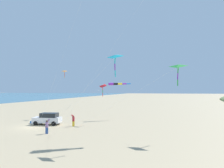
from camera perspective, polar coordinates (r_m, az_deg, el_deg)
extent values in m
plane|color=tan|center=(32.67, -21.76, -11.26)|extent=(600.00, 600.00, 0.00)
cube|color=silver|center=(33.99, -17.91, -9.64)|extent=(4.54, 2.51, 0.84)
cube|color=black|center=(33.76, -17.36, -8.40)|extent=(2.80, 2.02, 0.68)
cylinder|color=black|center=(33.86, -20.86, -10.36)|extent=(0.69, 0.32, 0.66)
cylinder|color=black|center=(35.50, -19.46, -9.97)|extent=(0.69, 0.32, 0.66)
cylinder|color=black|center=(32.64, -16.22, -10.73)|extent=(0.69, 0.32, 0.66)
cylinder|color=black|center=(34.33, -15.00, -10.29)|extent=(0.69, 0.32, 0.66)
cube|color=blue|center=(36.19, -21.64, -10.02)|extent=(0.60, 0.40, 0.36)
cube|color=white|center=(36.16, -21.64, -9.69)|extent=(0.62, 0.42, 0.06)
cube|color=gold|center=(31.51, -10.89, -11.00)|extent=(0.28, 0.34, 0.77)
cylinder|color=#B72833|center=(31.40, -10.88, -9.73)|extent=(0.48, 0.48, 0.64)
sphere|color=brown|center=(31.35, -10.87, -8.94)|extent=(0.24, 0.24, 0.24)
cylinder|color=#B72833|center=(31.12, -10.96, -8.91)|extent=(0.28, 0.38, 0.48)
cylinder|color=#B72833|center=(31.39, -11.27, -8.85)|extent=(0.28, 0.38, 0.48)
cube|color=#335199|center=(27.09, -18.01, -12.45)|extent=(0.32, 0.34, 0.79)
cylinder|color=#8E6B9E|center=(26.97, -17.99, -10.94)|extent=(0.51, 0.51, 0.66)
sphere|color=brown|center=(26.90, -17.98, -9.99)|extent=(0.25, 0.25, 0.25)
cylinder|color=#8E6B9E|center=(27.09, -17.75, -9.84)|extent=(0.33, 0.37, 0.50)
cylinder|color=#8E6B9E|center=(26.78, -17.55, -9.94)|extent=(0.33, 0.37, 0.50)
pyramid|color=orange|center=(41.91, -13.33, 3.65)|extent=(1.15, 1.02, 0.33)
cylinder|color=black|center=(41.92, -13.33, 3.57)|extent=(0.43, 0.72, 0.32)
cylinder|color=orange|center=(41.90, -13.32, 3.21)|extent=(0.10, 0.08, 0.44)
cylinder|color=red|center=(41.84, -13.31, 2.62)|extent=(0.13, 0.13, 0.44)
cylinder|color=orange|center=(41.81, -13.30, 2.03)|extent=(0.12, 0.14, 0.44)
cylinder|color=white|center=(39.24, -16.80, -2.87)|extent=(1.59, 6.80, 9.28)
cylinder|color=white|center=(26.72, -13.31, 9.18)|extent=(8.39, 0.54, 21.02)
cylinder|color=white|center=(29.03, -1.53, 7.85)|extent=(13.72, 1.80, 20.62)
pyramid|color=green|center=(24.01, 18.23, 5.04)|extent=(1.81, 1.42, 0.55)
cylinder|color=black|center=(24.04, 18.25, 4.82)|extent=(0.38, 1.31, 0.53)
cylinder|color=green|center=(24.00, 18.21, 3.78)|extent=(0.19, 0.17, 0.72)
cylinder|color=purple|center=(23.92, 18.14, 2.07)|extent=(0.19, 0.21, 0.73)
cylinder|color=green|center=(23.89, 18.12, 0.35)|extent=(0.13, 0.18, 0.73)
cylinder|color=white|center=(27.29, 2.79, -4.70)|extent=(14.36, 5.40, 8.13)
pyramid|color=#1EB7C6|center=(20.39, 0.84, 7.99)|extent=(1.63, 1.24, 0.57)
cylinder|color=black|center=(20.41, 0.89, 7.76)|extent=(0.30, 1.16, 0.59)
cylinder|color=#1EB7C6|center=(20.33, 0.84, 6.67)|extent=(0.15, 0.19, 0.66)
cylinder|color=purple|center=(20.23, 0.83, 4.84)|extent=(0.15, 0.17, 0.66)
cylinder|color=#1EB7C6|center=(20.16, 0.92, 2.99)|extent=(0.19, 0.17, 0.66)
cylinder|color=white|center=(25.21, -10.08, -4.16)|extent=(11.62, 6.44, 8.80)
pyramid|color=red|center=(32.89, -2.67, -0.46)|extent=(1.41, 1.15, 0.55)
cylinder|color=black|center=(32.91, -2.62, -0.56)|extent=(0.38, 0.87, 0.62)
cylinder|color=red|center=(32.94, -2.65, -1.14)|extent=(0.17, 0.17, 0.56)
cylinder|color=green|center=(32.95, -2.66, -2.09)|extent=(0.16, 0.16, 0.56)
cylinder|color=red|center=(32.96, -2.65, -3.04)|extent=(0.14, 0.16, 0.55)
cylinder|color=white|center=(35.21, -11.69, -5.64)|extent=(11.60, 0.10, 6.10)
cylinder|color=purple|center=(37.93, -0.31, 0.01)|extent=(1.03, 0.93, 0.51)
cylinder|color=black|center=(38.24, 0.97, 0.03)|extent=(0.99, 0.87, 0.44)
cylinder|color=yellow|center=(38.56, 2.22, 0.04)|extent=(0.95, 0.82, 0.38)
cylinder|color=purple|center=(38.91, 3.46, 0.06)|extent=(0.91, 0.76, 0.31)
cylinder|color=blue|center=(39.27, 4.67, 0.08)|extent=(0.87, 0.70, 0.24)
cylinder|color=white|center=(35.26, -10.02, -5.33)|extent=(8.87, 8.96, 6.50)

